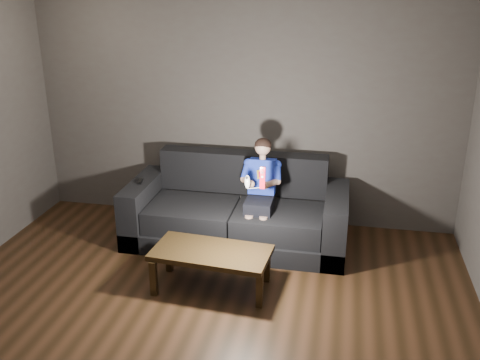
# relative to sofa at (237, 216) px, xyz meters

# --- Properties ---
(floor) EXTENTS (5.00, 5.00, 0.00)m
(floor) POSITION_rel_sofa_xyz_m (-0.06, -1.85, -0.30)
(floor) COLOR black
(floor) RESTS_ON ground
(back_wall) EXTENTS (5.00, 0.04, 2.70)m
(back_wall) POSITION_rel_sofa_xyz_m (-0.06, 0.65, 1.05)
(back_wall) COLOR #413A38
(back_wall) RESTS_ON ground
(sofa) EXTENTS (2.41, 1.04, 0.93)m
(sofa) POSITION_rel_sofa_xyz_m (0.00, 0.00, 0.00)
(sofa) COLOR black
(sofa) RESTS_ON floor
(child) EXTENTS (0.43, 0.53, 1.05)m
(child) POSITION_rel_sofa_xyz_m (0.27, -0.08, 0.44)
(child) COLOR black
(child) RESTS_ON sofa
(wii_remote_red) EXTENTS (0.06, 0.08, 0.22)m
(wii_remote_red) POSITION_rel_sofa_xyz_m (0.36, -0.48, 0.66)
(wii_remote_red) COLOR red
(wii_remote_red) RESTS_ON child
(nunchuk_white) EXTENTS (0.08, 0.10, 0.14)m
(nunchuk_white) POSITION_rel_sofa_xyz_m (0.20, -0.48, 0.60)
(nunchuk_white) COLOR silver
(nunchuk_white) RESTS_ON child
(wii_remote_black) EXTENTS (0.06, 0.15, 0.03)m
(wii_remote_black) POSITION_rel_sofa_xyz_m (-1.09, -0.09, 0.37)
(wii_remote_black) COLOR black
(wii_remote_black) RESTS_ON sofa
(coffee_table) EXTENTS (1.14, 0.64, 0.40)m
(coffee_table) POSITION_rel_sofa_xyz_m (-0.04, -1.02, 0.04)
(coffee_table) COLOR black
(coffee_table) RESTS_ON floor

